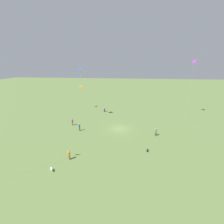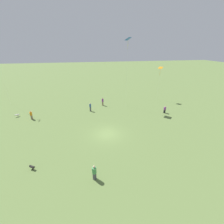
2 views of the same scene
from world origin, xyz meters
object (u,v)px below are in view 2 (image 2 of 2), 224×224
object	(u,v)px
person_1	(90,107)
person_2	(103,102)
person_0	(94,173)
person_3	(165,110)
kite_1	(128,41)
dog_1	(17,115)
kite_3	(160,69)
person_4	(31,115)
dog_0	(32,167)

from	to	relation	value
person_1	person_2	distance (m)	4.26
person_0	person_1	xyz separation A→B (m)	(18.42, -0.70, 0.07)
person_3	kite_1	world-z (taller)	kite_1
kite_1	person_1	bearing A→B (deg)	10.76
kite_1	dog_1	xyz separation A→B (m)	(-1.69, 23.02, -13.50)
person_1	kite_3	distance (m)	19.70
person_0	person_1	world-z (taller)	person_1
person_2	dog_1	bearing A→B (deg)	101.69
person_2	kite_1	size ratio (longest dim) A/B	0.13
person_2	person_3	world-z (taller)	person_2
kite_3	dog_1	world-z (taller)	kite_3
person_2	person_4	world-z (taller)	person_2
kite_3	dog_0	world-z (taller)	kite_3
person_0	kite_3	xyz separation A→B (m)	(23.01, -18.54, 7.04)
dog_0	kite_3	bearing A→B (deg)	-21.00
dog_0	person_1	bearing A→B (deg)	4.48
kite_3	dog_1	xyz separation A→B (m)	(-4.67, 32.48, -7.52)
kite_3	dog_0	xyz separation A→B (m)	(-20.28, 25.50, -7.56)
person_4	kite_1	xyz separation A→B (m)	(3.35, -19.82, 13.04)
kite_3	dog_1	size ratio (longest dim) A/B	10.72
dog_1	person_4	bearing A→B (deg)	-149.18
kite_1	dog_1	bearing A→B (deg)	4.07
person_4	person_2	bearing A→B (deg)	1.25
person_1	person_3	world-z (taller)	person_1
dog_1	dog_0	bearing A→B (deg)	172.39
person_2	person_1	bearing A→B (deg)	135.45
kite_3	person_1	bearing A→B (deg)	-68.35
person_0	kite_1	xyz separation A→B (m)	(20.04, -9.08, 13.02)
person_1	person_4	world-z (taller)	person_1
person_3	person_4	size ratio (longest dim) A/B	0.90
person_3	dog_1	xyz separation A→B (m)	(3.87, 30.01, -0.35)
person_1	dog_1	bearing A→B (deg)	-0.29
person_2	kite_3	world-z (taller)	kite_3
person_1	dog_0	world-z (taller)	person_1
person_2	kite_3	distance (m)	16.41
person_2	person_4	xyz separation A→B (m)	(-4.67, 14.54, -0.06)
person_1	kite_1	bearing A→B (deg)	-169.71
dog_0	person_2	bearing A→B (deg)	0.48
kite_3	person_3	bearing A→B (deg)	-8.88
dog_0	dog_1	bearing A→B (deg)	54.59
person_0	person_1	bearing A→B (deg)	118.08
person_1	person_3	bearing A→B (deg)	165.02
person_2	dog_1	size ratio (longest dim) A/B	2.35
person_2	person_4	bearing A→B (deg)	109.87
person_3	dog_0	bearing A→B (deg)	-22.11
kite_1	kite_3	distance (m)	11.58
kite_1	dog_0	world-z (taller)	kite_1
person_3	kite_1	size ratio (longest dim) A/B	0.11
person_1	person_2	size ratio (longest dim) A/B	1.02
dog_1	person_3	bearing A→B (deg)	-129.04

